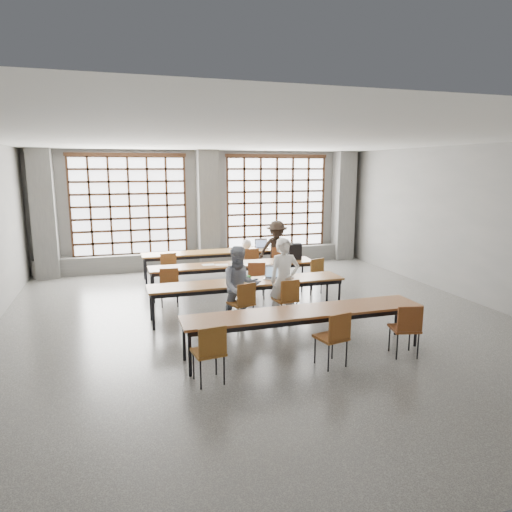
{
  "coord_description": "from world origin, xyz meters",
  "views": [
    {
      "loc": [
        -2.66,
        -8.22,
        3.0
      ],
      "look_at": [
        0.01,
        0.4,
        1.24
      ],
      "focal_mm": 32.0,
      "sensor_mm": 36.0,
      "label": 1
    }
  ],
  "objects_px": {
    "desk_row_d": "(305,314)",
    "red_pouch": "(208,349)",
    "chair_mid_left": "(169,283)",
    "plastic_bag": "(247,244)",
    "chair_mid_right": "(314,272)",
    "student_male": "(284,280)",
    "desk_row_a": "(216,253)",
    "student_back": "(277,249)",
    "chair_near_right": "(407,325)",
    "backpack": "(295,251)",
    "laptop_front": "(273,275)",
    "chair_back_right": "(278,259)",
    "chair_front_right": "(287,296)",
    "laptop_back": "(262,246)",
    "chair_back_left": "(168,266)",
    "chair_front_left": "(243,300)",
    "chair_back_mid": "(250,261)",
    "student_female": "(240,286)",
    "chair_near_mid": "(334,334)",
    "phone": "(258,281)",
    "mouse": "(292,277)",
    "desk_row_c": "(248,284)",
    "green_box": "(244,278)",
    "chair_near_left": "(210,348)",
    "chair_mid_centre": "(256,276)",
    "desk_row_b": "(233,266)"
  },
  "relations": [
    {
      "from": "desk_row_d",
      "to": "red_pouch",
      "type": "relative_size",
      "value": 20.0
    },
    {
      "from": "chair_mid_left",
      "to": "plastic_bag",
      "type": "xyz_separation_m",
      "value": [
        2.46,
        2.43,
        0.34
      ]
    },
    {
      "from": "chair_mid_right",
      "to": "student_male",
      "type": "xyz_separation_m",
      "value": [
        -1.37,
        -1.63,
        0.29
      ]
    },
    {
      "from": "plastic_bag",
      "to": "red_pouch",
      "type": "height_order",
      "value": "plastic_bag"
    },
    {
      "from": "desk_row_a",
      "to": "student_back",
      "type": "distance_m",
      "value": 1.68
    },
    {
      "from": "chair_mid_right",
      "to": "student_back",
      "type": "xyz_separation_m",
      "value": [
        -0.27,
        1.87,
        0.25
      ]
    },
    {
      "from": "chair_near_right",
      "to": "student_back",
      "type": "xyz_separation_m",
      "value": [
        -0.12,
        5.75,
        0.25
      ]
    },
    {
      "from": "chair_mid_right",
      "to": "backpack",
      "type": "height_order",
      "value": "backpack"
    },
    {
      "from": "laptop_front",
      "to": "chair_back_right",
      "type": "bearing_deg",
      "value": 68.06
    },
    {
      "from": "chair_mid_left",
      "to": "red_pouch",
      "type": "height_order",
      "value": "chair_mid_left"
    },
    {
      "from": "chair_front_right",
      "to": "laptop_back",
      "type": "height_order",
      "value": "laptop_back"
    },
    {
      "from": "chair_back_left",
      "to": "chair_front_left",
      "type": "height_order",
      "value": "same"
    },
    {
      "from": "chair_back_mid",
      "to": "student_female",
      "type": "xyz_separation_m",
      "value": [
        -1.2,
        -3.38,
        0.24
      ]
    },
    {
      "from": "chair_near_mid",
      "to": "backpack",
      "type": "bearing_deg",
      "value": 75.35
    },
    {
      "from": "chair_back_left",
      "to": "chair_near_right",
      "type": "height_order",
      "value": "same"
    },
    {
      "from": "chair_near_mid",
      "to": "student_back",
      "type": "xyz_separation_m",
      "value": [
        1.14,
        5.75,
        0.25
      ]
    },
    {
      "from": "chair_back_mid",
      "to": "phone",
      "type": "xyz_separation_m",
      "value": [
        -0.72,
        -2.98,
        0.2
      ]
    },
    {
      "from": "student_male",
      "to": "laptop_back",
      "type": "bearing_deg",
      "value": 80.11
    },
    {
      "from": "chair_mid_right",
      "to": "student_female",
      "type": "distance_m",
      "value": 2.81
    },
    {
      "from": "mouse",
      "to": "phone",
      "type": "xyz_separation_m",
      "value": [
        -0.77,
        -0.08,
        -0.01
      ]
    },
    {
      "from": "desk_row_c",
      "to": "chair_mid_left",
      "type": "bearing_deg",
      "value": 142.17
    },
    {
      "from": "student_female",
      "to": "red_pouch",
      "type": "xyz_separation_m",
      "value": [
        -1.06,
        -2.16,
        -0.27
      ]
    },
    {
      "from": "chair_mid_right",
      "to": "green_box",
      "type": "distance_m",
      "value": 2.29
    },
    {
      "from": "mouse",
      "to": "chair_mid_left",
      "type": "bearing_deg",
      "value": 154.44
    },
    {
      "from": "chair_back_mid",
      "to": "student_female",
      "type": "relative_size",
      "value": 0.57
    },
    {
      "from": "chair_near_left",
      "to": "student_back",
      "type": "bearing_deg",
      "value": 62.07
    },
    {
      "from": "laptop_front",
      "to": "red_pouch",
      "type": "height_order",
      "value": "laptop_front"
    },
    {
      "from": "laptop_back",
      "to": "student_back",
      "type": "bearing_deg",
      "value": -68.13
    },
    {
      "from": "student_female",
      "to": "chair_back_mid",
      "type": "bearing_deg",
      "value": 73.45
    },
    {
      "from": "chair_back_right",
      "to": "chair_mid_right",
      "type": "distance_m",
      "value": 1.77
    },
    {
      "from": "chair_mid_centre",
      "to": "student_back",
      "type": "relative_size",
      "value": 0.56
    },
    {
      "from": "laptop_front",
      "to": "phone",
      "type": "relative_size",
      "value": 3.53
    },
    {
      "from": "chair_near_left",
      "to": "chair_front_right",
      "type": "bearing_deg",
      "value": 47.23
    },
    {
      "from": "desk_row_c",
      "to": "chair_near_left",
      "type": "height_order",
      "value": "chair_near_left"
    },
    {
      "from": "desk_row_d",
      "to": "phone",
      "type": "relative_size",
      "value": 30.77
    },
    {
      "from": "desk_row_c",
      "to": "laptop_back",
      "type": "height_order",
      "value": "laptop_back"
    },
    {
      "from": "laptop_back",
      "to": "desk_row_b",
      "type": "bearing_deg",
      "value": -125.16
    },
    {
      "from": "laptop_front",
      "to": "backpack",
      "type": "distance_m",
      "value": 2.08
    },
    {
      "from": "chair_back_mid",
      "to": "laptop_front",
      "type": "relative_size",
      "value": 1.92
    },
    {
      "from": "chair_back_right",
      "to": "chair_mid_right",
      "type": "relative_size",
      "value": 1.0
    },
    {
      "from": "green_box",
      "to": "red_pouch",
      "type": "height_order",
      "value": "green_box"
    },
    {
      "from": "desk_row_a",
      "to": "chair_mid_right",
      "type": "xyz_separation_m",
      "value": [
        1.87,
        -2.37,
        -0.13
      ]
    },
    {
      "from": "mouse",
      "to": "red_pouch",
      "type": "height_order",
      "value": "mouse"
    },
    {
      "from": "desk_row_b",
      "to": "laptop_front",
      "type": "distance_m",
      "value": 1.71
    },
    {
      "from": "chair_front_right",
      "to": "green_box",
      "type": "relative_size",
      "value": 3.52
    },
    {
      "from": "chair_back_left",
      "to": "chair_front_right",
      "type": "bearing_deg",
      "value": -61.54
    },
    {
      "from": "desk_row_a",
      "to": "laptop_front",
      "type": "height_order",
      "value": "laptop_front"
    },
    {
      "from": "student_back",
      "to": "plastic_bag",
      "type": "height_order",
      "value": "student_back"
    },
    {
      "from": "green_box",
      "to": "laptop_front",
      "type": "bearing_deg",
      "value": 2.14
    },
    {
      "from": "desk_row_d",
      "to": "desk_row_a",
      "type": "bearing_deg",
      "value": 92.46
    }
  ]
}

